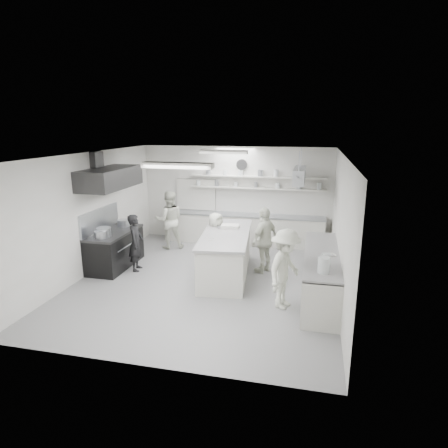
% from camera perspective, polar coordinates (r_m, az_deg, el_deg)
% --- Properties ---
extents(floor, '(6.00, 7.00, 0.02)m').
position_cam_1_polar(floor, '(9.42, -2.60, -8.39)').
color(floor, gray).
rests_on(floor, ground).
extents(ceiling, '(6.00, 7.00, 0.02)m').
position_cam_1_polar(ceiling, '(8.71, -2.83, 10.26)').
color(ceiling, white).
rests_on(ceiling, wall_back).
extents(wall_back, '(6.00, 0.04, 3.00)m').
position_cam_1_polar(wall_back, '(12.28, 1.72, 4.38)').
color(wall_back, silver).
rests_on(wall_back, floor).
extents(wall_front, '(6.00, 0.04, 3.00)m').
position_cam_1_polar(wall_front, '(5.81, -12.15, -7.53)').
color(wall_front, silver).
rests_on(wall_front, floor).
extents(wall_left, '(0.04, 7.00, 3.00)m').
position_cam_1_polar(wall_left, '(10.16, -19.24, 1.45)').
color(wall_left, silver).
rests_on(wall_left, floor).
extents(wall_right, '(0.04, 7.00, 3.00)m').
position_cam_1_polar(wall_right, '(8.65, 16.81, -0.54)').
color(wall_right, silver).
rests_on(wall_right, floor).
extents(stove, '(0.80, 1.80, 0.90)m').
position_cam_1_polar(stove, '(10.56, -15.78, -3.73)').
color(stove, black).
rests_on(stove, floor).
extents(exhaust_hood, '(0.85, 2.00, 0.50)m').
position_cam_1_polar(exhaust_hood, '(10.15, -16.51, 6.53)').
color(exhaust_hood, '#2E2E2E').
rests_on(exhaust_hood, wall_left).
extents(back_counter, '(5.00, 0.60, 0.92)m').
position_cam_1_polar(back_counter, '(12.16, 2.79, -0.75)').
color(back_counter, silver).
rests_on(back_counter, floor).
extents(shelf_lower, '(4.20, 0.26, 0.04)m').
position_cam_1_polar(shelf_lower, '(11.99, 4.90, 5.30)').
color(shelf_lower, silver).
rests_on(shelf_lower, wall_back).
extents(shelf_upper, '(4.20, 0.26, 0.04)m').
position_cam_1_polar(shelf_upper, '(11.94, 4.93, 6.96)').
color(shelf_upper, silver).
rests_on(shelf_upper, wall_back).
extents(pass_through_window, '(1.30, 0.04, 1.00)m').
position_cam_1_polar(pass_through_window, '(12.58, -4.14, 4.36)').
color(pass_through_window, black).
rests_on(pass_through_window, wall_back).
extents(wall_clock, '(0.32, 0.05, 0.32)m').
position_cam_1_polar(wall_clock, '(12.07, 2.65, 8.75)').
color(wall_clock, silver).
rests_on(wall_clock, wall_back).
extents(right_counter, '(0.74, 3.30, 0.94)m').
position_cam_1_polar(right_counter, '(8.75, 14.09, -7.27)').
color(right_counter, silver).
rests_on(right_counter, floor).
extents(pot_rack, '(0.30, 1.60, 0.40)m').
position_cam_1_polar(pot_rack, '(10.84, 11.07, 7.06)').
color(pot_rack, '#A4A9B0').
rests_on(pot_rack, ceiling).
extents(light_fixture_front, '(1.30, 0.25, 0.10)m').
position_cam_1_polar(light_fixture_front, '(7.00, -6.88, 8.59)').
color(light_fixture_front, silver).
rests_on(light_fixture_front, ceiling).
extents(light_fixture_rear, '(1.30, 0.25, 0.10)m').
position_cam_1_polar(light_fixture_rear, '(10.45, -0.09, 10.58)').
color(light_fixture_rear, silver).
rests_on(light_fixture_rear, ceiling).
extents(prep_island, '(1.34, 2.89, 1.03)m').
position_cam_1_polar(prep_island, '(9.61, 0.29, -4.55)').
color(prep_island, silver).
rests_on(prep_island, floor).
extents(stove_pot, '(0.36, 0.36, 0.27)m').
position_cam_1_polar(stove_pot, '(10.00, -17.30, -1.28)').
color(stove_pot, '#A4A9B0').
rests_on(stove_pot, stove).
extents(cook_stove, '(0.45, 0.60, 1.47)m').
position_cam_1_polar(cook_stove, '(10.09, -12.88, -2.70)').
color(cook_stove, black).
rests_on(cook_stove, floor).
extents(cook_back, '(1.04, 0.94, 1.74)m').
position_cam_1_polar(cook_back, '(11.70, -8.08, 0.59)').
color(cook_back, silver).
rests_on(cook_back, floor).
extents(cook_island_left, '(0.70, 0.82, 1.42)m').
position_cam_1_polar(cook_island_left, '(10.23, -1.23, -2.22)').
color(cook_island_left, silver).
rests_on(cook_island_left, floor).
extents(cook_island_right, '(0.82, 1.06, 1.68)m').
position_cam_1_polar(cook_island_right, '(9.74, 6.01, -2.37)').
color(cook_island_right, silver).
rests_on(cook_island_right, floor).
extents(cook_right, '(0.96, 1.22, 1.65)m').
position_cam_1_polar(cook_right, '(7.92, 9.01, -6.57)').
color(cook_right, silver).
rests_on(cook_right, floor).
extents(bowl_island_a, '(0.35, 0.35, 0.07)m').
position_cam_1_polar(bowl_island_a, '(9.91, -0.26, -0.64)').
color(bowl_island_a, '#A4A9B0').
rests_on(bowl_island_a, prep_island).
extents(bowl_island_b, '(0.18, 0.18, 0.05)m').
position_cam_1_polar(bowl_island_b, '(8.92, -1.99, -2.42)').
color(bowl_island_b, silver).
rests_on(bowl_island_b, prep_island).
extents(bowl_right, '(0.25, 0.25, 0.05)m').
position_cam_1_polar(bowl_right, '(8.45, 15.45, -4.56)').
color(bowl_right, silver).
rests_on(bowl_right, right_counter).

